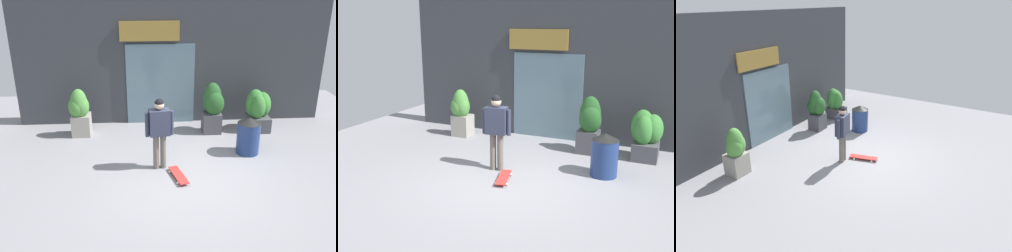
% 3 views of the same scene
% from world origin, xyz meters
% --- Properties ---
extents(ground_plane, '(12.00, 12.00, 0.00)m').
position_xyz_m(ground_plane, '(0.00, 0.00, 0.00)').
color(ground_plane, gray).
extents(building_facade, '(8.68, 0.31, 3.92)m').
position_xyz_m(building_facade, '(-0.01, 3.35, 1.94)').
color(building_facade, '#383A3F').
rests_on(building_facade, ground_plane).
extents(skateboarder, '(0.62, 0.32, 1.62)m').
position_xyz_m(skateboarder, '(-0.50, 0.44, 0.99)').
color(skateboarder, '#666056').
rests_on(skateboarder, ground_plane).
extents(skateboard, '(0.40, 0.81, 0.08)m').
position_xyz_m(skateboard, '(-0.12, -0.03, 0.06)').
color(skateboard, red).
rests_on(skateboard, ground_plane).
extents(planter_box_left, '(0.55, 0.64, 1.38)m').
position_xyz_m(planter_box_left, '(1.02, 2.39, 0.74)').
color(planter_box_left, '#47474C').
rests_on(planter_box_left, ground_plane).
extents(planter_box_right, '(0.53, 0.51, 1.30)m').
position_xyz_m(planter_box_right, '(-2.50, 2.36, 0.71)').
color(planter_box_right, gray).
rests_on(planter_box_right, ground_plane).
extents(planter_box_mid, '(0.70, 0.73, 1.15)m').
position_xyz_m(planter_box_mid, '(2.31, 2.46, 0.60)').
color(planter_box_mid, '#47474C').
rests_on(planter_box_mid, ground_plane).
extents(trash_bin, '(0.56, 0.56, 0.91)m').
position_xyz_m(trash_bin, '(1.65, 1.04, 0.46)').
color(trash_bin, navy).
rests_on(trash_bin, ground_plane).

